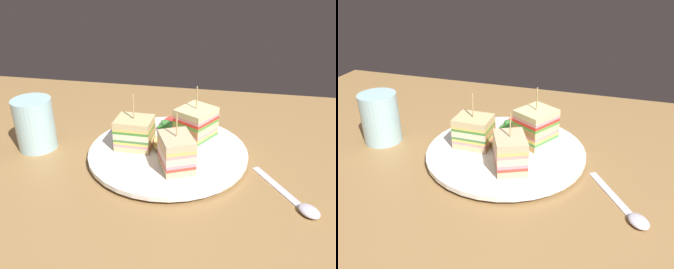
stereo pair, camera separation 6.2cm
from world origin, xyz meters
TOP-DOWN VIEW (x-y plane):
  - ground_plane at (0.00, 0.00)cm, footprint 119.85×71.76cm
  - plate at (0.00, 0.00)cm, footprint 28.04×28.04cm
  - sandwich_wedge_0 at (4.31, 4.17)cm, footprint 8.07×8.33cm
  - sandwich_wedge_1 at (-5.97, 0.48)cm, footprint 6.45×5.31cm
  - sandwich_wedge_2 at (2.40, -5.48)cm, footprint 7.02×7.79cm
  - chip_pile at (-0.19, 0.17)cm, footprint 7.14×6.14cm
  - salad_garnish at (-0.42, 9.05)cm, footprint 7.68×6.26cm
  - spoon at (21.25, -9.99)cm, footprint 9.60×13.28cm
  - drinking_glass at (-24.48, -1.09)cm, footprint 7.01×7.01cm

SIDE VIEW (x-z plane):
  - ground_plane at x=0.00cm, z-range -1.80..0.00cm
  - spoon at x=21.25cm, z-range -0.11..0.89cm
  - plate at x=0.00cm, z-range 0.15..1.61cm
  - salad_garnish at x=-0.42cm, z-range 1.29..2.79cm
  - chip_pile at x=-0.19cm, z-range 1.24..3.37cm
  - drinking_glass at x=-24.48cm, z-range -0.66..8.89cm
  - sandwich_wedge_1 at x=-5.97cm, z-range -0.78..9.17cm
  - sandwich_wedge_2 at x=2.40cm, z-range -0.51..9.10cm
  - sandwich_wedge_0 at x=4.31cm, z-range -0.64..9.98cm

